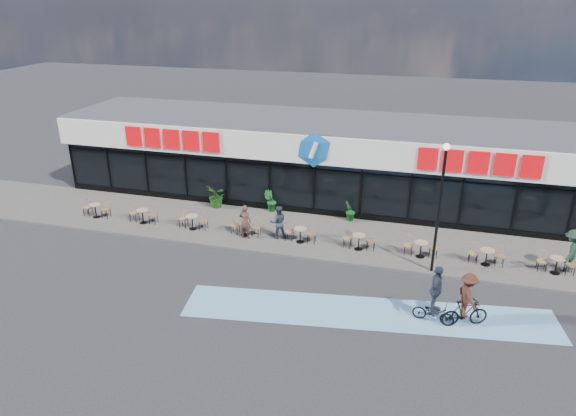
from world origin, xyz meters
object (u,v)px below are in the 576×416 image
at_px(bistro_set_0, 96,209).
at_px(potted_plant_left, 217,196).
at_px(potted_plant_mid, 270,201).
at_px(cyclist_b, 466,303).
at_px(pedestrian_a, 571,251).
at_px(cyclist_a, 435,299).
at_px(potted_plant_right, 350,211).
at_px(patron_right, 278,222).
at_px(patron_left, 245,222).
at_px(lamp_post, 440,199).

relative_size(bistro_set_0, potted_plant_left, 1.18).
bearing_deg(potted_plant_mid, cyclist_b, -39.40).
bearing_deg(potted_plant_left, pedestrian_a, -8.59).
xyz_separation_m(potted_plant_mid, cyclist_b, (9.86, -8.10, 0.26)).
bearing_deg(pedestrian_a, cyclist_a, -23.09).
distance_m(pedestrian_a, cyclist_a, 7.67).
xyz_separation_m(potted_plant_right, cyclist_a, (4.37, -8.01, 0.33)).
distance_m(potted_plant_right, cyclist_a, 9.12).
bearing_deg(cyclist_b, potted_plant_right, 124.52).
relative_size(bistro_set_0, patron_right, 0.92).
bearing_deg(potted_plant_left, cyclist_a, -33.78).
bearing_deg(potted_plant_right, bistro_set_0, -167.08).
xyz_separation_m(potted_plant_right, patron_left, (-4.59, -3.37, 0.31)).
xyz_separation_m(bistro_set_0, potted_plant_right, (13.18, 3.02, 0.10)).
xyz_separation_m(bistro_set_0, patron_left, (8.59, -0.35, 0.41)).
relative_size(lamp_post, potted_plant_left, 4.37).
height_order(bistro_set_0, patron_right, patron_right).
bearing_deg(cyclist_a, potted_plant_right, 118.60).
bearing_deg(cyclist_b, patron_right, 149.54).
bearing_deg(patron_right, lamp_post, 146.01).
bearing_deg(potted_plant_mid, pedestrian_a, -11.38).
height_order(potted_plant_right, cyclist_b, cyclist_b).
distance_m(lamp_post, potted_plant_right, 6.65).
xyz_separation_m(lamp_post, patron_left, (-8.86, 0.90, -2.47)).
bearing_deg(potted_plant_right, patron_right, -136.18).
height_order(bistro_set_0, patron_left, patron_left).
distance_m(potted_plant_left, potted_plant_right, 7.47).
height_order(lamp_post, bistro_set_0, lamp_post).
height_order(lamp_post, potted_plant_mid, lamp_post).
bearing_deg(cyclist_a, potted_plant_left, 146.22).
xyz_separation_m(patron_right, pedestrian_a, (12.97, 0.21, 0.12)).
bearing_deg(pedestrian_a, potted_plant_mid, -78.10).
xyz_separation_m(lamp_post, bistro_set_0, (-17.45, 1.25, -2.88)).
distance_m(potted_plant_left, potted_plant_mid, 3.08).
distance_m(lamp_post, patron_right, 7.85).
bearing_deg(potted_plant_right, cyclist_b, -55.48).
height_order(potted_plant_left, potted_plant_mid, potted_plant_left).
bearing_deg(bistro_set_0, patron_left, -2.33).
distance_m(bistro_set_0, patron_right, 10.13).
height_order(patron_right, cyclist_b, cyclist_b).
distance_m(pedestrian_a, cyclist_b, 6.87).
distance_m(bistro_set_0, potted_plant_left, 6.42).
bearing_deg(lamp_post, patron_right, 169.57).
xyz_separation_m(patron_left, pedestrian_a, (14.51, 0.66, 0.09)).
relative_size(potted_plant_right, pedestrian_a, 0.58).
bearing_deg(potted_plant_mid, potted_plant_right, -2.21).
bearing_deg(bistro_set_0, cyclist_a, -15.86).
height_order(bistro_set_0, cyclist_b, cyclist_b).
distance_m(lamp_post, potted_plant_mid, 10.13).
bearing_deg(potted_plant_mid, cyclist_a, -42.98).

